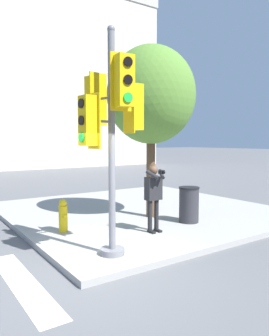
{
  "coord_description": "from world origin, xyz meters",
  "views": [
    {
      "loc": [
        -2.64,
        -5.12,
        2.37
      ],
      "look_at": [
        1.32,
        0.66,
        1.78
      ],
      "focal_mm": 35.0,
      "sensor_mm": 36.0,
      "label": 1
    }
  ],
  "objects_px": {
    "street_tree": "(151,96)",
    "trash_bin": "(189,205)",
    "traffic_signal_pole": "(111,119)",
    "person_photographer": "(154,192)",
    "fire_hydrant": "(63,216)"
  },
  "relations": [
    {
      "from": "street_tree",
      "to": "trash_bin",
      "type": "xyz_separation_m",
      "value": [
        0.47,
        -1.11,
        -3.03
      ]
    },
    {
      "from": "traffic_signal_pole",
      "to": "person_photographer",
      "type": "bearing_deg",
      "value": 26.05
    },
    {
      "from": "trash_bin",
      "to": "traffic_signal_pole",
      "type": "bearing_deg",
      "value": -161.29
    },
    {
      "from": "person_photographer",
      "to": "fire_hydrant",
      "type": "relative_size",
      "value": 2.02
    },
    {
      "from": "street_tree",
      "to": "fire_hydrant",
      "type": "xyz_separation_m",
      "value": [
        -2.75,
        -0.08,
        -3.12
      ]
    },
    {
      "from": "fire_hydrant",
      "to": "trash_bin",
      "type": "relative_size",
      "value": 0.83
    },
    {
      "from": "traffic_signal_pole",
      "to": "street_tree",
      "type": "bearing_deg",
      "value": 39.67
    },
    {
      "from": "street_tree",
      "to": "trash_bin",
      "type": "height_order",
      "value": "street_tree"
    },
    {
      "from": "traffic_signal_pole",
      "to": "fire_hydrant",
      "type": "xyz_separation_m",
      "value": [
        -0.15,
        2.07,
        -2.24
      ]
    },
    {
      "from": "fire_hydrant",
      "to": "street_tree",
      "type": "bearing_deg",
      "value": 1.7
    },
    {
      "from": "person_photographer",
      "to": "street_tree",
      "type": "height_order",
      "value": "street_tree"
    },
    {
      "from": "traffic_signal_pole",
      "to": "street_tree",
      "type": "relative_size",
      "value": 0.89
    },
    {
      "from": "street_tree",
      "to": "fire_hydrant",
      "type": "height_order",
      "value": "street_tree"
    },
    {
      "from": "traffic_signal_pole",
      "to": "trash_bin",
      "type": "distance_m",
      "value": 3.89
    },
    {
      "from": "person_photographer",
      "to": "fire_hydrant",
      "type": "xyz_separation_m",
      "value": [
        -1.83,
        1.25,
        -0.58
      ]
    }
  ]
}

